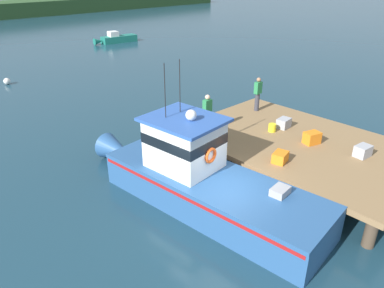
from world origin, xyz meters
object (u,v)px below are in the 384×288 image
(crate_single_far, at_px, (284,123))
(deckhand_by_the_boat, at_px, (207,113))
(crate_single_by_cleat, at_px, (363,151))
(bait_bucket, at_px, (272,128))
(mooring_buoy_spare_mooring, at_px, (7,81))
(moored_boat_mid_harbor, at_px, (116,39))
(crate_stack_mid_dock, at_px, (280,157))
(crate_stack_near_edge, at_px, (312,138))
(main_fishing_boat, at_px, (199,177))
(deckhand_further_back, at_px, (258,93))

(crate_single_far, distance_m, deckhand_by_the_boat, 3.43)
(crate_single_by_cleat, bearing_deg, bait_bucket, 98.20)
(mooring_buoy_spare_mooring, bearing_deg, crate_single_far, -75.26)
(crate_single_by_cleat, xyz_separation_m, moored_boat_mid_harbor, (9.62, 31.41, -0.99))
(crate_stack_mid_dock, distance_m, moored_boat_mid_harbor, 32.00)
(mooring_buoy_spare_mooring, bearing_deg, crate_single_by_cleat, -77.88)
(crate_stack_near_edge, bearing_deg, crate_single_far, 71.90)
(bait_bucket, distance_m, moored_boat_mid_harbor, 29.60)
(mooring_buoy_spare_mooring, bearing_deg, crate_stack_near_edge, -77.77)
(crate_stack_near_edge, bearing_deg, deckhand_by_the_boat, 121.12)
(main_fishing_boat, height_order, crate_single_by_cleat, main_fishing_boat)
(crate_stack_mid_dock, distance_m, crate_stack_near_edge, 2.19)
(main_fishing_boat, bearing_deg, crate_single_far, 2.22)
(crate_stack_near_edge, distance_m, moored_boat_mid_harbor, 31.20)
(deckhand_further_back, xyz_separation_m, moored_boat_mid_harbor, (8.58, 25.78, -1.63))
(crate_stack_mid_dock, distance_m, mooring_buoy_spare_mooring, 21.28)
(moored_boat_mid_harbor, bearing_deg, mooring_buoy_spare_mooring, -149.79)
(main_fishing_boat, bearing_deg, moored_boat_mid_harbor, 62.26)
(bait_bucket, height_order, deckhand_by_the_boat, deckhand_by_the_boat)
(mooring_buoy_spare_mooring, bearing_deg, main_fishing_boat, -90.69)
(crate_stack_mid_dock, xyz_separation_m, deckhand_further_back, (3.59, 3.79, 0.67))
(deckhand_by_the_boat, bearing_deg, crate_stack_mid_dock, -90.10)
(moored_boat_mid_harbor, bearing_deg, crate_stack_mid_dock, -112.36)
(crate_single_far, relative_size, moored_boat_mid_harbor, 0.12)
(main_fishing_boat, relative_size, bait_bucket, 29.21)
(crate_single_far, bearing_deg, bait_bucket, 172.13)
(main_fishing_boat, bearing_deg, deckhand_by_the_boat, 39.71)
(crate_single_far, relative_size, bait_bucket, 1.76)
(crate_stack_mid_dock, distance_m, deckhand_by_the_boat, 3.71)
(crate_stack_near_edge, xyz_separation_m, mooring_buoy_spare_mooring, (-4.57, 21.08, -1.21))
(crate_stack_mid_dock, relative_size, deckhand_further_back, 0.37)
(moored_boat_mid_harbor, bearing_deg, deckhand_further_back, -108.40)
(main_fishing_boat, xyz_separation_m, crate_stack_near_edge, (4.81, -1.45, 0.43))
(crate_single_far, height_order, bait_bucket, crate_single_far)
(crate_stack_mid_dock, height_order, deckhand_further_back, deckhand_further_back)
(crate_stack_near_edge, height_order, crate_single_far, crate_stack_near_edge)
(crate_single_by_cleat, height_order, deckhand_further_back, deckhand_further_back)
(crate_stack_near_edge, bearing_deg, bait_bucket, 95.36)
(main_fishing_boat, distance_m, moored_boat_mid_harbor, 31.76)
(deckhand_further_back, bearing_deg, main_fishing_boat, -159.50)
(bait_bucket, relative_size, deckhand_further_back, 0.21)
(crate_stack_near_edge, relative_size, crate_single_far, 1.00)
(crate_single_by_cleat, height_order, deckhand_by_the_boat, deckhand_by_the_boat)
(deckhand_by_the_boat, relative_size, mooring_buoy_spare_mooring, 3.58)
(deckhand_further_back, bearing_deg, crate_single_by_cleat, -100.44)
(crate_single_by_cleat, bearing_deg, moored_boat_mid_harbor, 72.98)
(crate_single_by_cleat, xyz_separation_m, deckhand_by_the_boat, (-2.54, 5.48, 0.65))
(crate_single_far, distance_m, moored_boat_mid_harbor, 29.46)
(crate_single_by_cleat, relative_size, mooring_buoy_spare_mooring, 1.32)
(main_fishing_boat, xyz_separation_m, deckhand_further_back, (6.20, 2.32, 1.05))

